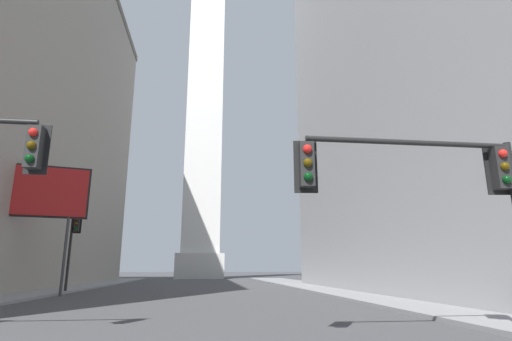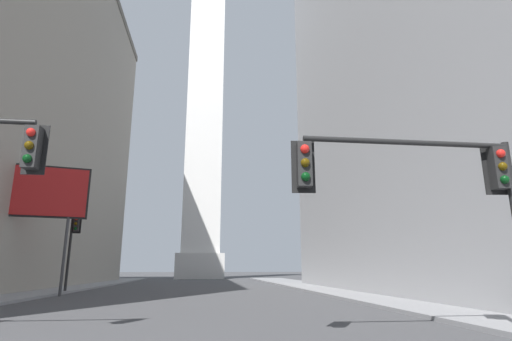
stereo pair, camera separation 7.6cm
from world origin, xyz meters
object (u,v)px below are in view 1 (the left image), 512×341
obelisk (205,100)px  traffic_light_mid_left (73,240)px  traffic_light_near_right (439,183)px  billboard_sign (32,193)px

obelisk → traffic_light_mid_left: (-8.47, -39.51, -28.55)m
traffic_light_mid_left → traffic_light_near_right: bearing=-54.1°
traffic_light_mid_left → billboard_sign: bearing=-112.9°
traffic_light_mid_left → billboard_sign: 4.87m
traffic_light_near_right → billboard_sign: size_ratio=0.73×
obelisk → traffic_light_mid_left: bearing=-102.1°
traffic_light_near_right → traffic_light_mid_left: bearing=125.9°
obelisk → traffic_light_near_right: bearing=-83.8°
obelisk → billboard_sign: size_ratio=8.24×
billboard_sign → traffic_light_mid_left: bearing=67.1°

